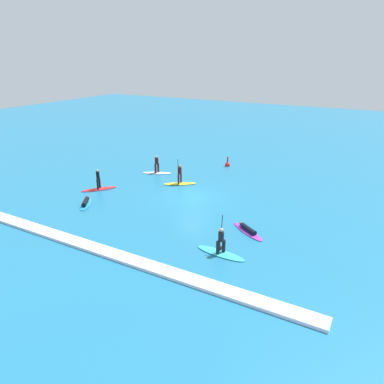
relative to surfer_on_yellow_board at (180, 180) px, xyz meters
The scene contains 9 objects.
ground_plane 3.45m from the surfer_on_yellow_board, 42.27° to the right, with size 120.00×120.00×0.00m, color #1E6B93.
surfer_on_yellow_board is the anchor object (origin of this frame).
surfer_on_red_board 7.00m from the surfer_on_yellow_board, 139.81° to the right, with size 2.41×2.81×1.81m.
surfer_on_purple_board 10.32m from the surfer_on_yellow_board, 33.64° to the right, with size 2.84×2.22×0.40m.
surfer_on_teal_board 12.26m from the surfer_on_yellow_board, 47.91° to the right, with size 3.11×0.99×2.31m.
surfer_on_blue_board 8.49m from the surfer_on_yellow_board, 117.70° to the right, with size 1.99×2.50×0.43m.
surfer_on_white_board 3.92m from the surfer_on_yellow_board, 155.32° to the left, with size 2.82×1.79×1.76m.
marker_buoy 7.32m from the surfer_on_yellow_board, 78.51° to the left, with size 0.51×0.51×1.12m.
wave_crest 12.54m from the surfer_on_yellow_board, 78.34° to the right, with size 24.55×0.90×0.18m, color white.
Camera 1 is at (13.03, -23.38, 10.81)m, focal length 33.48 mm.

